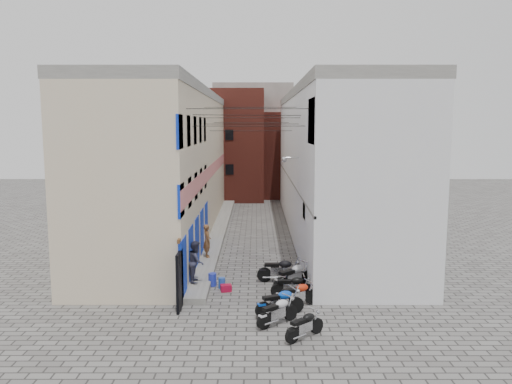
{
  "coord_description": "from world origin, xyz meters",
  "views": [
    {
      "loc": [
        0.34,
        -18.35,
        6.85
      ],
      "look_at": [
        0.32,
        10.24,
        3.0
      ],
      "focal_mm": 35.0,
      "sensor_mm": 36.0,
      "label": 1
    }
  ],
  "objects_px": {
    "motorcycle_g": "(280,269)",
    "red_crate": "(226,288)",
    "motorcycle_b": "(278,310)",
    "motorcycle_e": "(292,285)",
    "water_jug_near": "(222,283)",
    "water_jug_far": "(212,280)",
    "person_a": "(207,241)",
    "motorcycle_c": "(280,301)",
    "person_b": "(196,261)",
    "motorcycle_f": "(294,275)",
    "motorcycle_d": "(298,293)",
    "motorcycle_a": "(305,324)"
  },
  "relations": [
    {
      "from": "motorcycle_c",
      "to": "motorcycle_d",
      "type": "xyz_separation_m",
      "value": [
        0.71,
        0.9,
        -0.03
      ]
    },
    {
      "from": "water_jug_near",
      "to": "water_jug_far",
      "type": "xyz_separation_m",
      "value": [
        -0.43,
        0.32,
        0.05
      ]
    },
    {
      "from": "motorcycle_g",
      "to": "motorcycle_c",
      "type": "bearing_deg",
      "value": -2.15
    },
    {
      "from": "person_b",
      "to": "motorcycle_f",
      "type": "bearing_deg",
      "value": -96.48
    },
    {
      "from": "motorcycle_a",
      "to": "water_jug_near",
      "type": "xyz_separation_m",
      "value": [
        -3.02,
        5.0,
        -0.26
      ]
    },
    {
      "from": "motorcycle_b",
      "to": "water_jug_far",
      "type": "height_order",
      "value": "motorcycle_b"
    },
    {
      "from": "person_a",
      "to": "motorcycle_a",
      "type": "bearing_deg",
      "value": -173.5
    },
    {
      "from": "motorcycle_b",
      "to": "person_b",
      "type": "relative_size",
      "value": 1.02
    },
    {
      "from": "motorcycle_d",
      "to": "red_crate",
      "type": "relative_size",
      "value": 4.11
    },
    {
      "from": "motorcycle_b",
      "to": "water_jug_near",
      "type": "distance_m",
      "value": 4.47
    },
    {
      "from": "motorcycle_b",
      "to": "motorcycle_e",
      "type": "height_order",
      "value": "motorcycle_b"
    },
    {
      "from": "motorcycle_e",
      "to": "person_a",
      "type": "xyz_separation_m",
      "value": [
        -3.91,
        5.25,
        0.58
      ]
    },
    {
      "from": "person_b",
      "to": "water_jug_far",
      "type": "distance_m",
      "value": 1.1
    },
    {
      "from": "motorcycle_d",
      "to": "motorcycle_e",
      "type": "relative_size",
      "value": 1.04
    },
    {
      "from": "motorcycle_a",
      "to": "motorcycle_c",
      "type": "xyz_separation_m",
      "value": [
        -0.71,
        1.95,
        0.06
      ]
    },
    {
      "from": "water_jug_near",
      "to": "red_crate",
      "type": "height_order",
      "value": "water_jug_near"
    },
    {
      "from": "person_a",
      "to": "water_jug_far",
      "type": "distance_m",
      "value": 3.93
    },
    {
      "from": "person_b",
      "to": "red_crate",
      "type": "distance_m",
      "value": 1.71
    },
    {
      "from": "motorcycle_b",
      "to": "red_crate",
      "type": "distance_m",
      "value": 4.04
    },
    {
      "from": "motorcycle_c",
      "to": "red_crate",
      "type": "distance_m",
      "value": 3.42
    },
    {
      "from": "water_jug_near",
      "to": "person_b",
      "type": "bearing_deg",
      "value": 173.36
    },
    {
      "from": "motorcycle_c",
      "to": "person_a",
      "type": "bearing_deg",
      "value": -177.7
    },
    {
      "from": "motorcycle_b",
      "to": "water_jug_near",
      "type": "relative_size",
      "value": 3.98
    },
    {
      "from": "red_crate",
      "to": "water_jug_far",
      "type": "bearing_deg",
      "value": 131.6
    },
    {
      "from": "water_jug_near",
      "to": "water_jug_far",
      "type": "relative_size",
      "value": 0.82
    },
    {
      "from": "motorcycle_b",
      "to": "water_jug_near",
      "type": "height_order",
      "value": "motorcycle_b"
    },
    {
      "from": "motorcycle_c",
      "to": "water_jug_far",
      "type": "relative_size",
      "value": 3.46
    },
    {
      "from": "motorcycle_b",
      "to": "motorcycle_d",
      "type": "relative_size",
      "value": 0.99
    },
    {
      "from": "motorcycle_c",
      "to": "red_crate",
      "type": "relative_size",
      "value": 4.32
    },
    {
      "from": "water_jug_far",
      "to": "water_jug_near",
      "type": "bearing_deg",
      "value": -37.06
    },
    {
      "from": "motorcycle_b",
      "to": "person_b",
      "type": "height_order",
      "value": "person_b"
    },
    {
      "from": "motorcycle_g",
      "to": "red_crate",
      "type": "bearing_deg",
      "value": -61.02
    },
    {
      "from": "person_b",
      "to": "water_jug_near",
      "type": "relative_size",
      "value": 3.89
    },
    {
      "from": "motorcycle_c",
      "to": "motorcycle_f",
      "type": "height_order",
      "value": "motorcycle_f"
    },
    {
      "from": "motorcycle_a",
      "to": "person_a",
      "type": "height_order",
      "value": "person_a"
    },
    {
      "from": "motorcycle_a",
      "to": "person_b",
      "type": "relative_size",
      "value": 0.96
    },
    {
      "from": "motorcycle_a",
      "to": "motorcycle_d",
      "type": "relative_size",
      "value": 0.93
    },
    {
      "from": "motorcycle_f",
      "to": "motorcycle_g",
      "type": "height_order",
      "value": "motorcycle_f"
    },
    {
      "from": "motorcycle_d",
      "to": "water_jug_far",
      "type": "xyz_separation_m",
      "value": [
        -3.45,
        2.47,
        -0.25
      ]
    },
    {
      "from": "motorcycle_a",
      "to": "motorcycle_d",
      "type": "height_order",
      "value": "motorcycle_d"
    },
    {
      "from": "motorcycle_e",
      "to": "person_a",
      "type": "relative_size",
      "value": 1.05
    },
    {
      "from": "person_b",
      "to": "red_crate",
      "type": "relative_size",
      "value": 3.99
    },
    {
      "from": "person_a",
      "to": "motorcycle_c",
      "type": "bearing_deg",
      "value": -172.51
    },
    {
      "from": "motorcycle_c",
      "to": "person_b",
      "type": "relative_size",
      "value": 1.08
    },
    {
      "from": "person_a",
      "to": "water_jug_near",
      "type": "bearing_deg",
      "value": 176.42
    },
    {
      "from": "motorcycle_f",
      "to": "red_crate",
      "type": "distance_m",
      "value": 2.87
    },
    {
      "from": "motorcycle_a",
      "to": "motorcycle_g",
      "type": "bearing_deg",
      "value": 143.85
    },
    {
      "from": "motorcycle_b",
      "to": "motorcycle_d",
      "type": "distance_m",
      "value": 1.92
    },
    {
      "from": "motorcycle_b",
      "to": "motorcycle_f",
      "type": "xyz_separation_m",
      "value": [
        0.83,
        3.7,
        0.11
      ]
    },
    {
      "from": "motorcycle_g",
      "to": "red_crate",
      "type": "height_order",
      "value": "motorcycle_g"
    }
  ]
}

